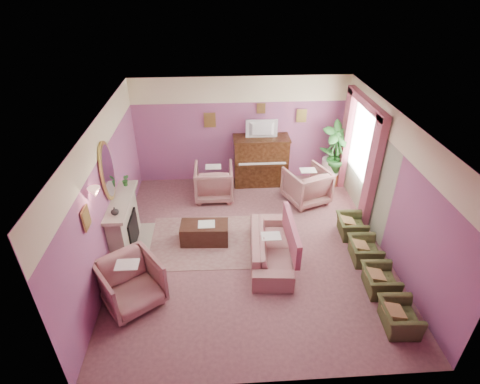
{
  "coord_description": "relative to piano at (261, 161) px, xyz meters",
  "views": [
    {
      "loc": [
        -0.6,
        -6.11,
        5.13
      ],
      "look_at": [
        -0.19,
        0.4,
        1.12
      ],
      "focal_mm": 28.0,
      "sensor_mm": 36.0,
      "label": 1
    }
  ],
  "objects": [
    {
      "name": "floor",
      "position": [
        -0.5,
        -2.68,
        -0.65
      ],
      "size": [
        5.5,
        6.0,
        0.01
      ],
      "primitive_type": "cube",
      "color": "#805052",
      "rests_on": "ground"
    },
    {
      "name": "ceiling",
      "position": [
        -0.5,
        -2.68,
        2.15
      ],
      "size": [
        5.5,
        6.0,
        0.01
      ],
      "primitive_type": "cube",
      "color": "white",
      "rests_on": "wall_back"
    },
    {
      "name": "wall_back",
      "position": [
        -0.5,
        0.32,
        0.75
      ],
      "size": [
        5.5,
        0.02,
        2.8
      ],
      "primitive_type": "cube",
      "color": "#7F5181",
      "rests_on": "floor"
    },
    {
      "name": "wall_front",
      "position": [
        -0.5,
        -5.68,
        0.75
      ],
      "size": [
        5.5,
        0.02,
        2.8
      ],
      "primitive_type": "cube",
      "color": "#7F5181",
      "rests_on": "floor"
    },
    {
      "name": "wall_left",
      "position": [
        -3.25,
        -2.68,
        0.75
      ],
      "size": [
        0.02,
        6.0,
        2.8
      ],
      "primitive_type": "cube",
      "color": "#7F5181",
      "rests_on": "floor"
    },
    {
      "name": "wall_right",
      "position": [
        2.25,
        -2.68,
        0.75
      ],
      "size": [
        0.02,
        6.0,
        2.8
      ],
      "primitive_type": "cube",
      "color": "#7F5181",
      "rests_on": "floor"
    },
    {
      "name": "picture_rail_band",
      "position": [
        -0.5,
        0.31,
        1.82
      ],
      "size": [
        5.5,
        0.01,
        0.65
      ],
      "primitive_type": "cube",
      "color": "#FFF6C2",
      "rests_on": "wall_back"
    },
    {
      "name": "stripe_panel",
      "position": [
        2.23,
        -1.38,
        0.42
      ],
      "size": [
        0.01,
        3.0,
        2.15
      ],
      "primitive_type": "cube",
      "color": "#A2AB8A",
      "rests_on": "wall_right"
    },
    {
      "name": "fireplace_surround",
      "position": [
        -3.09,
        -2.48,
        -0.1
      ],
      "size": [
        0.3,
        1.4,
        1.1
      ],
      "primitive_type": "cube",
      "color": "#B3A78D",
      "rests_on": "floor"
    },
    {
      "name": "fireplace_inset",
      "position": [
        -2.99,
        -2.48,
        -0.25
      ],
      "size": [
        0.18,
        0.72,
        0.68
      ],
      "primitive_type": "cube",
      "color": "black",
      "rests_on": "floor"
    },
    {
      "name": "fire_ember",
      "position": [
        -2.95,
        -2.48,
        -0.43
      ],
      "size": [
        0.06,
        0.54,
        0.1
      ],
      "primitive_type": "cube",
      "color": "orange",
      "rests_on": "floor"
    },
    {
      "name": "mantel_shelf",
      "position": [
        -3.06,
        -2.48,
        0.47
      ],
      "size": [
        0.4,
        1.55,
        0.07
      ],
      "primitive_type": "cube",
      "color": "#B3A78D",
      "rests_on": "fireplace_surround"
    },
    {
      "name": "hearth",
      "position": [
        -2.89,
        -2.48,
        -0.64
      ],
      "size": [
        0.55,
        1.5,
        0.02
      ],
      "primitive_type": "cube",
      "color": "#B3A78D",
      "rests_on": "floor"
    },
    {
      "name": "mirror_frame",
      "position": [
        -3.2,
        -2.48,
        1.15
      ],
      "size": [
        0.04,
        0.72,
        1.2
      ],
      "primitive_type": "ellipsoid",
      "color": "tan",
      "rests_on": "wall_left"
    },
    {
      "name": "mirror_glass",
      "position": [
        -3.17,
        -2.48,
        1.15
      ],
      "size": [
        0.01,
        0.6,
        1.06
      ],
      "primitive_type": "ellipsoid",
      "color": "silver",
      "rests_on": "wall_left"
    },
    {
      "name": "sconce_shade",
      "position": [
        -3.12,
        -3.53,
        1.33
      ],
      "size": [
        0.2,
        0.2,
        0.16
      ],
      "primitive_type": "cone",
      "color": "#DD9D88",
      "rests_on": "wall_left"
    },
    {
      "name": "piano",
      "position": [
        0.0,
        0.0,
        0.0
      ],
      "size": [
        1.4,
        0.6,
        1.3
      ],
      "primitive_type": "cube",
      "color": "#391F0E",
      "rests_on": "floor"
    },
    {
      "name": "piano_keyshelf",
      "position": [
        -0.0,
        -0.35,
        0.07
      ],
      "size": [
        1.3,
        0.12,
        0.06
      ],
      "primitive_type": "cube",
      "color": "#391F0E",
      "rests_on": "piano"
    },
    {
      "name": "piano_keys",
      "position": [
        0.0,
        -0.35,
        0.11
      ],
      "size": [
        1.2,
        0.08,
        0.02
      ],
      "primitive_type": "cube",
      "color": "silver",
      "rests_on": "piano"
    },
    {
      "name": "piano_top",
      "position": [
        0.0,
        0.0,
        0.66
      ],
      "size": [
        1.45,
        0.65,
        0.04
      ],
      "primitive_type": "cube",
      "color": "#391F0E",
      "rests_on": "piano"
    },
    {
      "name": "television",
      "position": [
        0.0,
        -0.05,
        0.95
      ],
      "size": [
        0.8,
        0.12,
        0.48
      ],
      "primitive_type": "imported",
      "color": "black",
      "rests_on": "piano"
    },
    {
      "name": "print_back_left",
      "position": [
        -1.3,
        0.28,
        1.07
      ],
      "size": [
        0.3,
        0.03,
        0.38
      ],
      "primitive_type": "cube",
      "color": "tan",
      "rests_on": "wall_back"
    },
    {
      "name": "print_back_right",
      "position": [
        1.05,
        0.28,
        1.13
      ],
      "size": [
        0.26,
        0.03,
        0.34
      ],
      "primitive_type": "cube",
      "color": "tan",
      "rests_on": "wall_back"
    },
    {
      "name": "print_back_mid",
      "position": [
        0.0,
        0.28,
        1.35
      ],
      "size": [
        0.22,
        0.03,
        0.26
      ],
      "primitive_type": "cube",
      "color": "tan",
      "rests_on": "wall_back"
    },
    {
      "name": "print_left_wall",
      "position": [
        -3.21,
        -3.88,
        1.07
      ],
      "size": [
        0.03,
        0.28,
        0.36
      ],
      "primitive_type": "cube",
      "color": "tan",
      "rests_on": "wall_left"
    },
    {
      "name": "window_blind",
      "position": [
        2.2,
        -1.13,
        1.05
      ],
      "size": [
        0.03,
        1.4,
        1.8
      ],
      "primitive_type": "cube",
      "color": "beige",
      "rests_on": "wall_right"
    },
    {
      "name": "curtain_left",
      "position": [
        2.12,
        -2.05,
        0.65
      ],
      "size": [
        0.16,
        0.34,
        2.6
      ],
      "primitive_type": "cube",
      "color": "#A94E63",
      "rests_on": "floor"
    },
    {
      "name": "curtain_right",
      "position": [
        2.12,
        -0.21,
        0.65
      ],
      "size": [
        0.16,
        0.34,
        2.6
      ],
      "primitive_type": "cube",
      "color": "#A94E63",
      "rests_on": "floor"
    },
    {
      "name": "pelmet",
      "position": [
        2.12,
        -1.13,
        1.91
      ],
      "size": [
        0.16,
        2.2,
        0.16
      ],
      "primitive_type": "cube",
      "color": "#A94E63",
      "rests_on": "wall_right"
    },
    {
      "name": "mantel_plant",
      "position": [
        -3.05,
        -1.93,
        0.64
      ],
      "size": [
        0.16,
        0.16,
        0.28
      ],
      "primitive_type": "imported",
      "color": "#276A27",
      "rests_on": "mantel_shelf"
    },
    {
      "name": "mantel_vase",
      "position": [
        -3.05,
        -2.98,
        0.58
      ],
      "size": [
        0.16,
        0.16,
        0.16
      ],
      "primitive_type": "imported",
      "color": "#FFF6C2",
      "rests_on": "mantel_shelf"
    },
    {
      "name": "area_rug",
      "position": [
        -1.39,
        -2.44,
        -0.64
      ],
      "size": [
        2.53,
        1.85,
        0.01
      ],
      "primitive_type": "cube",
      "rotation": [
        0.0,
        0.0,
        -0.02
      ],
      "color": "#946A63",
      "rests_on": "floor"
    },
    {
      "name": "coffee_table",
      "position": [
        -1.46,
        -2.44,
        -0.43
      ],
      "size": [
        1.02,
        0.55,
        0.45
      ],
      "primitive_type": "cube",
      "rotation": [
        0.0,
        0.0,
        -0.05
      ],
      "color": "#361E14",
      "rests_on": "floor"
    },
    {
      "name": "table_paper",
      "position": [
        -1.41,
        -2.44,
        -0.2
      ],
      "size": [
        0.35,
        0.28,
        0.01
      ],
      "primitive_type": "cube",
      "color": "white",
      "rests_on": "coffee_table"
    },
    {
      "name": "sofa",
      "position": [
        -0.13,
        -3.06,
        -0.25
      ],
      "size": [
        0.66,
        1.97,
        0.8
      ],
      "primitive_type": "imported",
      "color": "#A4736B",
      "rests_on": "floor"
    },
    {
      "name": "sofa_throw",
      "position": [
        0.27,
        -3.06,
        -0.05
      ],
      "size": [
        0.1,
        1.49,
        0.55
      ],
      "primitive_type": "cube",
      "color": "#A94E63",
      "rests_on": "sofa"
    },
    {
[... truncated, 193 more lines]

